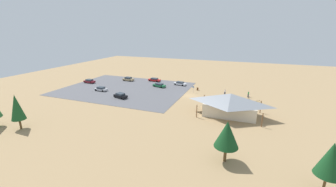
{
  "coord_description": "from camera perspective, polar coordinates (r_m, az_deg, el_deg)",
  "views": [
    {
      "loc": [
        -15.84,
        59.46,
        19.28
      ],
      "look_at": [
        5.42,
        3.83,
        1.2
      ],
      "focal_mm": 22.44,
      "sensor_mm": 36.0,
      "label": 1
    }
  ],
  "objects": [
    {
      "name": "bicycle_black_near_porch",
      "position": [
        64.93,
        21.0,
        -1.19
      ],
      "size": [
        0.66,
        1.73,
        0.9
      ],
      "color": "black",
      "rests_on": "ground"
    },
    {
      "name": "bicycle_green_near_sign",
      "position": [
        58.55,
        22.79,
        -3.33
      ],
      "size": [
        1.5,
        1.06,
        0.85
      ],
      "color": "black",
      "rests_on": "ground"
    },
    {
      "name": "car_green_front_row",
      "position": [
        73.74,
        -2.4,
        2.29
      ],
      "size": [
        4.93,
        2.88,
        1.33
      ],
      "color": "#1E6B3D",
      "rests_on": "parking_lot_asphalt"
    },
    {
      "name": "bicycle_orange_yard_left",
      "position": [
        60.52,
        21.54,
        -2.54
      ],
      "size": [
        1.75,
        0.48,
        0.84
      ],
      "color": "black",
      "rests_on": "ground"
    },
    {
      "name": "ground",
      "position": [
        64.48,
        5.72,
        -0.6
      ],
      "size": [
        160.0,
        160.0,
        0.0
      ],
      "primitive_type": "plane",
      "color": "#9E7F56",
      "rests_on": "ground"
    },
    {
      "name": "car_silver_mid_lot",
      "position": [
        72.46,
        -17.75,
        1.22
      ],
      "size": [
        4.29,
        1.98,
        1.35
      ],
      "color": "#BCBCC1",
      "rests_on": "parking_lot_asphalt"
    },
    {
      "name": "car_white_second_row",
      "position": [
        76.33,
        3.28,
        2.77
      ],
      "size": [
        4.68,
        2.51,
        1.29
      ],
      "color": "white",
      "rests_on": "parking_lot_asphalt"
    },
    {
      "name": "bicycle_red_lone_east",
      "position": [
        64.03,
        17.94,
        -1.13
      ],
      "size": [
        1.28,
        1.34,
        0.84
      ],
      "color": "black",
      "rests_on": "ground"
    },
    {
      "name": "visitor_near_lot",
      "position": [
        67.28,
        15.22,
        0.45
      ],
      "size": [
        0.39,
        0.4,
        1.76
      ],
      "color": "#2D3347",
      "rests_on": "ground"
    },
    {
      "name": "bicycle_teal_by_bin",
      "position": [
        61.54,
        18.92,
        -1.96
      ],
      "size": [
        1.34,
        1.08,
        0.82
      ],
      "color": "black",
      "rests_on": "ground"
    },
    {
      "name": "bike_pavilion",
      "position": [
        50.92,
        16.52,
        -2.51
      ],
      "size": [
        14.1,
        8.67,
        5.29
      ],
      "color": "beige",
      "rests_on": "ground"
    },
    {
      "name": "car_red_by_curb",
      "position": [
        82.15,
        -3.72,
        3.78
      ],
      "size": [
        4.84,
        2.13,
        1.31
      ],
      "color": "red",
      "rests_on": "parking_lot_asphalt"
    },
    {
      "name": "trash_bin",
      "position": [
        70.51,
        8.04,
        1.23
      ],
      "size": [
        0.6,
        0.6,
        0.9
      ],
      "primitive_type": "cylinder",
      "color": "brown",
      "rests_on": "ground"
    },
    {
      "name": "bicycle_purple_yard_right",
      "position": [
        61.97,
        20.46,
        -2.0
      ],
      "size": [
        0.51,
        1.69,
        0.78
      ],
      "color": "black",
      "rests_on": "ground"
    },
    {
      "name": "pine_mideast",
      "position": [
        32.12,
        37.88,
        -13.93
      ],
      "size": [
        3.05,
        3.05,
        6.95
      ],
      "color": "brown",
      "rests_on": "ground"
    },
    {
      "name": "pine_east",
      "position": [
        32.63,
        15.71,
        -10.63
      ],
      "size": [
        3.64,
        3.64,
        6.62
      ],
      "color": "brown",
      "rests_on": "ground"
    },
    {
      "name": "visitor_at_bikes",
      "position": [
        66.95,
        20.98,
        -0.13
      ],
      "size": [
        0.37,
        0.36,
        1.84
      ],
      "color": "#2D3347",
      "rests_on": "ground"
    },
    {
      "name": "bicycle_blue_yard_front",
      "position": [
        59.61,
        19.26,
        -2.61
      ],
      "size": [
        1.51,
        0.79,
        0.76
      ],
      "color": "black",
      "rests_on": "ground"
    },
    {
      "name": "bicycle_silver_edge_north",
      "position": [
        60.58,
        23.33,
        -2.72
      ],
      "size": [
        1.56,
        0.88,
        0.83
      ],
      "color": "black",
      "rests_on": "ground"
    },
    {
      "name": "car_black_aisle_side",
      "position": [
        63.31,
        -12.79,
        -0.54
      ],
      "size": [
        4.56,
        2.92,
        1.47
      ],
      "color": "black",
      "rests_on": "parking_lot_asphalt"
    },
    {
      "name": "bicycle_yellow_yard_center",
      "position": [
        62.66,
        23.14,
        -2.09
      ],
      "size": [
        1.36,
        1.17,
        0.79
      ],
      "color": "black",
      "rests_on": "ground"
    },
    {
      "name": "parking_lot_asphalt",
      "position": [
        73.45,
        -11.47,
        1.35
      ],
      "size": [
        41.42,
        32.36,
        0.05
      ],
      "primitive_type": "cube",
      "color": "#56565B",
      "rests_on": "ground"
    },
    {
      "name": "lot_sign",
      "position": [
        67.35,
        6.85,
        1.38
      ],
      "size": [
        0.56,
        0.08,
        2.2
      ],
      "color": "#99999E",
      "rests_on": "ground"
    },
    {
      "name": "car_maroon_far_end",
      "position": [
        84.8,
        -20.57,
        3.18
      ],
      "size": [
        4.34,
        2.09,
        1.4
      ],
      "color": "maroon",
      "rests_on": "parking_lot_asphalt"
    },
    {
      "name": "pine_far_west",
      "position": [
        51.17,
        -35.87,
        -3.04
      ],
      "size": [
        2.64,
        2.64,
        7.29
      ],
      "color": "brown",
      "rests_on": "ground"
    },
    {
      "name": "car_tan_back_corner",
      "position": [
        84.29,
        -10.75,
        3.92
      ],
      "size": [
        4.34,
        1.99,
        1.5
      ],
      "color": "tan",
      "rests_on": "parking_lot_asphalt"
    }
  ]
}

